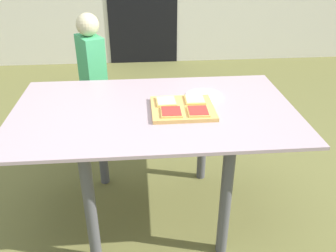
{
  "coord_description": "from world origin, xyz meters",
  "views": [
    {
      "loc": [
        -0.07,
        -1.77,
        1.58
      ],
      "look_at": [
        0.08,
        0.0,
        0.62
      ],
      "focal_mm": 38.39,
      "sensor_mm": 36.0,
      "label": 1
    }
  ],
  "objects_px": {
    "pizza_slice_far_left": "(166,101)",
    "child_left": "(93,77)",
    "plate_white_right": "(204,96)",
    "pizza_slice_near_left": "(171,112)",
    "pizza_slice_far_right": "(195,99)",
    "pizza_slice_near_right": "(198,111)",
    "dining_table": "(154,128)",
    "cutting_board": "(183,108)"
  },
  "relations": [
    {
      "from": "pizza_slice_near_right",
      "to": "pizza_slice_near_left",
      "type": "xyz_separation_m",
      "value": [
        -0.14,
        0.0,
        0.0
      ]
    },
    {
      "from": "child_left",
      "to": "pizza_slice_near_left",
      "type": "bearing_deg",
      "value": -61.24
    },
    {
      "from": "pizza_slice_near_right",
      "to": "plate_white_right",
      "type": "xyz_separation_m",
      "value": [
        0.07,
        0.24,
        -0.02
      ]
    },
    {
      "from": "pizza_slice_near_right",
      "to": "child_left",
      "type": "height_order",
      "value": "child_left"
    },
    {
      "from": "cutting_board",
      "to": "pizza_slice_near_left",
      "type": "height_order",
      "value": "pizza_slice_near_left"
    },
    {
      "from": "cutting_board",
      "to": "pizza_slice_near_left",
      "type": "relative_size",
      "value": 2.67
    },
    {
      "from": "pizza_slice_near_right",
      "to": "plate_white_right",
      "type": "relative_size",
      "value": 0.58
    },
    {
      "from": "pizza_slice_near_right",
      "to": "pizza_slice_near_left",
      "type": "distance_m",
      "value": 0.14
    },
    {
      "from": "child_left",
      "to": "dining_table",
      "type": "bearing_deg",
      "value": -62.94
    },
    {
      "from": "cutting_board",
      "to": "pizza_slice_far_left",
      "type": "xyz_separation_m",
      "value": [
        -0.08,
        0.06,
        0.02
      ]
    },
    {
      "from": "pizza_slice_near_left",
      "to": "child_left",
      "type": "xyz_separation_m",
      "value": [
        -0.51,
        0.92,
        -0.14
      ]
    },
    {
      "from": "pizza_slice_far_right",
      "to": "pizza_slice_near_right",
      "type": "bearing_deg",
      "value": -91.8
    },
    {
      "from": "pizza_slice_near_right",
      "to": "pizza_slice_near_left",
      "type": "height_order",
      "value": "same"
    },
    {
      "from": "pizza_slice_far_right",
      "to": "pizza_slice_near_left",
      "type": "distance_m",
      "value": 0.2
    },
    {
      "from": "pizza_slice_near_right",
      "to": "pizza_slice_far_right",
      "type": "xyz_separation_m",
      "value": [
        0.0,
        0.15,
        0.0
      ]
    },
    {
      "from": "cutting_board",
      "to": "plate_white_right",
      "type": "relative_size",
      "value": 1.55
    },
    {
      "from": "pizza_slice_far_right",
      "to": "plate_white_right",
      "type": "xyz_separation_m",
      "value": [
        0.07,
        0.09,
        -0.02
      ]
    },
    {
      "from": "pizza_slice_far_right",
      "to": "child_left",
      "type": "bearing_deg",
      "value": 129.96
    },
    {
      "from": "dining_table",
      "to": "pizza_slice_near_right",
      "type": "xyz_separation_m",
      "value": [
        0.23,
        -0.1,
        0.14
      ]
    },
    {
      "from": "pizza_slice_far_left",
      "to": "plate_white_right",
      "type": "distance_m",
      "value": 0.25
    },
    {
      "from": "dining_table",
      "to": "pizza_slice_far_right",
      "type": "relative_size",
      "value": 12.19
    },
    {
      "from": "pizza_slice_near_left",
      "to": "plate_white_right",
      "type": "height_order",
      "value": "pizza_slice_near_left"
    },
    {
      "from": "pizza_slice_near_right",
      "to": "pizza_slice_far_right",
      "type": "relative_size",
      "value": 1.0
    },
    {
      "from": "pizza_slice_far_left",
      "to": "pizza_slice_near_left",
      "type": "relative_size",
      "value": 1.01
    },
    {
      "from": "dining_table",
      "to": "pizza_slice_near_left",
      "type": "relative_size",
      "value": 12.23
    },
    {
      "from": "pizza_slice_far_left",
      "to": "plate_white_right",
      "type": "bearing_deg",
      "value": 23.9
    },
    {
      "from": "pizza_slice_far_left",
      "to": "pizza_slice_far_right",
      "type": "xyz_separation_m",
      "value": [
        0.16,
        0.01,
        0.0
      ]
    },
    {
      "from": "pizza_slice_near_right",
      "to": "child_left",
      "type": "xyz_separation_m",
      "value": [
        -0.65,
        0.93,
        -0.14
      ]
    },
    {
      "from": "cutting_board",
      "to": "pizza_slice_far_right",
      "type": "bearing_deg",
      "value": 43.75
    },
    {
      "from": "plate_white_right",
      "to": "pizza_slice_near_left",
      "type": "bearing_deg",
      "value": -132.23
    },
    {
      "from": "pizza_slice_far_left",
      "to": "child_left",
      "type": "xyz_separation_m",
      "value": [
        -0.49,
        0.79,
        -0.14
      ]
    },
    {
      "from": "pizza_slice_far_left",
      "to": "pizza_slice_far_right",
      "type": "relative_size",
      "value": 1.01
    },
    {
      "from": "pizza_slice_near_left",
      "to": "child_left",
      "type": "height_order",
      "value": "child_left"
    },
    {
      "from": "dining_table",
      "to": "pizza_slice_near_left",
      "type": "distance_m",
      "value": 0.2
    },
    {
      "from": "pizza_slice_near_right",
      "to": "child_left",
      "type": "distance_m",
      "value": 1.14
    },
    {
      "from": "cutting_board",
      "to": "pizza_slice_far_left",
      "type": "bearing_deg",
      "value": 143.05
    },
    {
      "from": "pizza_slice_near_left",
      "to": "cutting_board",
      "type": "bearing_deg",
      "value": 46.18
    },
    {
      "from": "dining_table",
      "to": "pizza_slice_far_left",
      "type": "bearing_deg",
      "value": 26.63
    },
    {
      "from": "dining_table",
      "to": "pizza_slice_near_right",
      "type": "height_order",
      "value": "pizza_slice_near_right"
    },
    {
      "from": "pizza_slice_near_left",
      "to": "child_left",
      "type": "relative_size",
      "value": 0.12
    },
    {
      "from": "child_left",
      "to": "pizza_slice_near_right",
      "type": "bearing_deg",
      "value": -55.07
    },
    {
      "from": "pizza_slice_far_left",
      "to": "child_left",
      "type": "distance_m",
      "value": 0.94
    }
  ]
}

